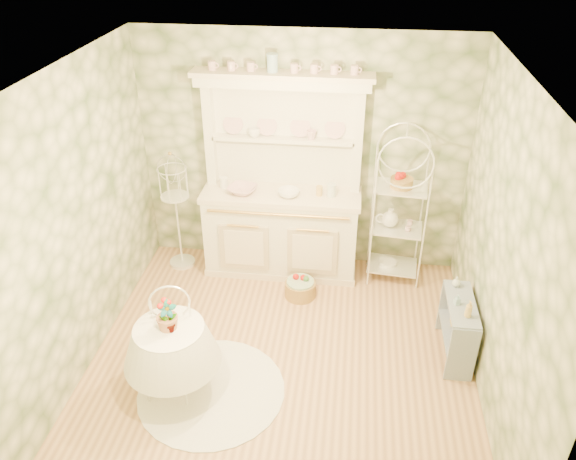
# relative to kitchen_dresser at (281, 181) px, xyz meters

# --- Properties ---
(floor) EXTENTS (3.60, 3.60, 0.00)m
(floor) POSITION_rel_kitchen_dresser_xyz_m (0.20, -1.52, -1.15)
(floor) COLOR tan
(floor) RESTS_ON ground
(ceiling) EXTENTS (3.60, 3.60, 0.00)m
(ceiling) POSITION_rel_kitchen_dresser_xyz_m (0.20, -1.52, 1.56)
(ceiling) COLOR white
(ceiling) RESTS_ON floor
(wall_left) EXTENTS (3.60, 3.60, 0.00)m
(wall_left) POSITION_rel_kitchen_dresser_xyz_m (-1.60, -1.52, 0.21)
(wall_left) COLOR beige
(wall_left) RESTS_ON floor
(wall_right) EXTENTS (3.60, 3.60, 0.00)m
(wall_right) POSITION_rel_kitchen_dresser_xyz_m (2.00, -1.52, 0.21)
(wall_right) COLOR beige
(wall_right) RESTS_ON floor
(wall_back) EXTENTS (3.60, 3.60, 0.00)m
(wall_back) POSITION_rel_kitchen_dresser_xyz_m (0.20, 0.28, 0.21)
(wall_back) COLOR beige
(wall_back) RESTS_ON floor
(wall_front) EXTENTS (3.60, 3.60, 0.00)m
(wall_front) POSITION_rel_kitchen_dresser_xyz_m (0.20, -3.32, 0.21)
(wall_front) COLOR beige
(wall_front) RESTS_ON floor
(kitchen_dresser) EXTENTS (1.87, 0.61, 2.29)m
(kitchen_dresser) POSITION_rel_kitchen_dresser_xyz_m (0.00, 0.00, 0.00)
(kitchen_dresser) COLOR white
(kitchen_dresser) RESTS_ON floor
(bakers_rack) EXTENTS (0.63, 0.48, 1.90)m
(bakers_rack) POSITION_rel_kitchen_dresser_xyz_m (1.29, -0.01, -0.19)
(bakers_rack) COLOR white
(bakers_rack) RESTS_ON floor
(side_shelf) EXTENTS (0.29, 0.74, 0.62)m
(side_shelf) POSITION_rel_kitchen_dresser_xyz_m (1.83, -1.23, -0.83)
(side_shelf) COLOR #8A98AE
(side_shelf) RESTS_ON floor
(round_table) EXTENTS (0.72, 0.72, 0.73)m
(round_table) POSITION_rel_kitchen_dresser_xyz_m (-0.69, -2.00, -0.78)
(round_table) COLOR white
(round_table) RESTS_ON floor
(cafe_chair) EXTENTS (0.43, 0.43, 0.76)m
(cafe_chair) POSITION_rel_kitchen_dresser_xyz_m (-0.72, -2.00, -0.76)
(cafe_chair) COLOR white
(cafe_chair) RESTS_ON floor
(birdcage_stand) EXTENTS (0.37, 0.37, 1.50)m
(birdcage_stand) POSITION_rel_kitchen_dresser_xyz_m (-1.20, -0.05, -0.40)
(birdcage_stand) COLOR white
(birdcage_stand) RESTS_ON floor
(floor_basket) EXTENTS (0.33, 0.33, 0.19)m
(floor_basket) POSITION_rel_kitchen_dresser_xyz_m (0.27, -0.51, -1.05)
(floor_basket) COLOR #AC8645
(floor_basket) RESTS_ON floor
(lace_rug) EXTENTS (1.62, 1.62, 0.01)m
(lace_rug) POSITION_rel_kitchen_dresser_xyz_m (-0.37, -1.99, -1.14)
(lace_rug) COLOR white
(lace_rug) RESTS_ON floor
(bowl_floral) EXTENTS (0.38, 0.38, 0.08)m
(bowl_floral) POSITION_rel_kitchen_dresser_xyz_m (-0.42, -0.06, -0.13)
(bowl_floral) COLOR white
(bowl_floral) RESTS_ON kitchen_dresser
(bowl_white) EXTENTS (0.29, 0.29, 0.08)m
(bowl_white) POSITION_rel_kitchen_dresser_xyz_m (0.09, -0.08, -0.13)
(bowl_white) COLOR white
(bowl_white) RESTS_ON kitchen_dresser
(cup_left) EXTENTS (0.15, 0.15, 0.10)m
(cup_left) POSITION_rel_kitchen_dresser_xyz_m (-0.31, 0.16, 0.47)
(cup_left) COLOR white
(cup_left) RESTS_ON kitchen_dresser
(cup_right) EXTENTS (0.12, 0.12, 0.10)m
(cup_right) POSITION_rel_kitchen_dresser_xyz_m (0.31, 0.16, 0.47)
(cup_right) COLOR white
(cup_right) RESTS_ON kitchen_dresser
(potted_geranium) EXTENTS (0.19, 0.16, 0.30)m
(potted_geranium) POSITION_rel_kitchen_dresser_xyz_m (-0.66, -2.04, -0.30)
(potted_geranium) COLOR #3F7238
(potted_geranium) RESTS_ON round_table
(bottle_amber) EXTENTS (0.08, 0.08, 0.17)m
(bottle_amber) POSITION_rel_kitchen_dresser_xyz_m (1.85, -1.42, -0.46)
(bottle_amber) COLOR tan
(bottle_amber) RESTS_ON side_shelf
(bottle_blue) EXTENTS (0.06, 0.06, 0.10)m
(bottle_blue) POSITION_rel_kitchen_dresser_xyz_m (1.78, -1.25, -0.49)
(bottle_blue) COLOR #92B9C9
(bottle_blue) RESTS_ON side_shelf
(bottle_glass) EXTENTS (0.10, 0.10, 0.11)m
(bottle_glass) POSITION_rel_kitchen_dresser_xyz_m (1.81, -0.97, -0.50)
(bottle_glass) COLOR silver
(bottle_glass) RESTS_ON side_shelf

